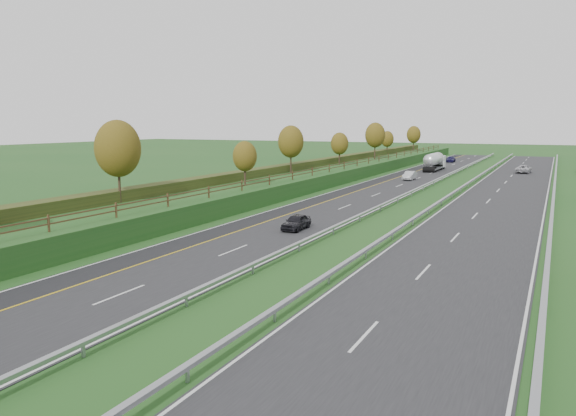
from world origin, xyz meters
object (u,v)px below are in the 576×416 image
car_small_far (451,159)px  car_dark_near (296,222)px  road_tanker (435,161)px  car_oncoming (524,169)px  car_silver_mid (410,176)px

car_small_far → car_dark_near: bearing=-88.6°
road_tanker → car_oncoming: 16.33m
road_tanker → car_dark_near: size_ratio=2.85×
road_tanker → car_silver_mid: 20.38m
road_tanker → car_silver_mid: size_ratio=2.59×
road_tanker → car_oncoming: road_tanker is taller
road_tanker → car_small_far: 25.84m
car_silver_mid → car_oncoming: car_oncoming is taller
car_small_far → car_oncoming: (17.46, -24.10, 0.08)m
car_dark_near → car_oncoming: bearing=76.5°
car_silver_mid → car_oncoming: size_ratio=0.82×
car_silver_mid → car_small_far: size_ratio=0.95×
road_tanker → car_dark_near: road_tanker is taller
car_small_far → car_oncoming: size_ratio=0.86×
car_dark_near → car_oncoming: car_oncoming is taller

